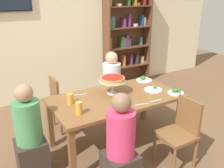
% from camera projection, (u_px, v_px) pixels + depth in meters
% --- Properties ---
extents(ground_plane, '(12.00, 12.00, 0.00)m').
position_uv_depth(ground_plane, '(115.00, 143.00, 3.55)').
color(ground_plane, brown).
extents(rear_partition, '(8.00, 0.12, 2.80)m').
position_uv_depth(rear_partition, '(58.00, 28.00, 4.83)').
color(rear_partition, beige).
rests_on(rear_partition, ground_plane).
extents(dining_table, '(1.73, 0.93, 0.74)m').
position_uv_depth(dining_table, '(116.00, 102.00, 3.32)').
color(dining_table, brown).
rests_on(dining_table, ground_plane).
extents(bookshelf, '(1.17, 0.30, 2.21)m').
position_uv_depth(bookshelf, '(126.00, 37.00, 5.48)').
color(bookshelf, brown).
rests_on(bookshelf, ground_plane).
extents(diner_far_right, '(0.34, 0.34, 1.15)m').
position_uv_depth(diner_far_right, '(112.00, 89.00, 4.20)').
color(diner_far_right, '#382D28').
rests_on(diner_far_right, ground_plane).
extents(diner_near_left, '(0.34, 0.34, 1.15)m').
position_uv_depth(diner_near_left, '(121.00, 151.00, 2.57)').
color(diner_near_left, '#382D28').
rests_on(diner_near_left, ground_plane).
extents(diner_head_west, '(0.34, 0.34, 1.15)m').
position_uv_depth(diner_head_west, '(30.00, 138.00, 2.80)').
color(diner_head_west, '#382D28').
rests_on(diner_head_west, ground_plane).
extents(chair_near_right, '(0.40, 0.40, 0.87)m').
position_uv_depth(chair_near_right, '(181.00, 130.00, 2.98)').
color(chair_near_right, brown).
rests_on(chair_near_right, ground_plane).
extents(chair_far_left, '(0.40, 0.40, 0.87)m').
position_uv_depth(chair_far_left, '(62.00, 101.00, 3.78)').
color(chair_far_left, brown).
rests_on(chair_far_left, ground_plane).
extents(deep_dish_pizza_stand, '(0.36, 0.36, 0.24)m').
position_uv_depth(deep_dish_pizza_stand, '(112.00, 80.00, 3.31)').
color(deep_dish_pizza_stand, silver).
rests_on(deep_dish_pizza_stand, dining_table).
extents(salad_plate_near_diner, '(0.25, 0.25, 0.06)m').
position_uv_depth(salad_plate_near_diner, '(154.00, 89.00, 3.50)').
color(salad_plate_near_diner, white).
rests_on(salad_plate_near_diner, dining_table).
extents(salad_plate_far_diner, '(0.25, 0.25, 0.07)m').
position_uv_depth(salad_plate_far_diner, '(144.00, 79.00, 3.88)').
color(salad_plate_far_diner, white).
rests_on(salad_plate_far_diner, dining_table).
extents(salad_plate_spare, '(0.22, 0.22, 0.07)m').
position_uv_depth(salad_plate_spare, '(176.00, 92.00, 3.39)').
color(salad_plate_spare, white).
rests_on(salad_plate_spare, dining_table).
extents(beer_glass_amber_tall, '(0.08, 0.08, 0.15)m').
position_uv_depth(beer_glass_amber_tall, '(79.00, 108.00, 2.79)').
color(beer_glass_amber_tall, gold).
rests_on(beer_glass_amber_tall, dining_table).
extents(beer_glass_amber_short, '(0.08, 0.08, 0.13)m').
position_uv_depth(beer_glass_amber_short, '(70.00, 99.00, 3.06)').
color(beer_glass_amber_short, gold).
rests_on(beer_glass_amber_short, dining_table).
extents(water_glass_clear_near, '(0.07, 0.07, 0.09)m').
position_uv_depth(water_glass_clear_near, '(115.00, 102.00, 3.01)').
color(water_glass_clear_near, white).
rests_on(water_glass_clear_near, dining_table).
extents(cutlery_fork_near, '(0.18, 0.03, 0.00)m').
position_uv_depth(cutlery_fork_near, '(119.00, 84.00, 3.73)').
color(cutlery_fork_near, silver).
rests_on(cutlery_fork_near, dining_table).
extents(cutlery_knife_near, '(0.18, 0.02, 0.00)m').
position_uv_depth(cutlery_knife_near, '(155.00, 101.00, 3.16)').
color(cutlery_knife_near, silver).
rests_on(cutlery_knife_near, dining_table).
extents(cutlery_fork_far, '(0.18, 0.06, 0.00)m').
position_uv_depth(cutlery_fork_far, '(80.00, 95.00, 3.35)').
color(cutlery_fork_far, silver).
rests_on(cutlery_fork_far, dining_table).
extents(cutlery_knife_far, '(0.18, 0.05, 0.00)m').
position_uv_depth(cutlery_knife_far, '(142.00, 104.00, 3.06)').
color(cutlery_knife_far, silver).
rests_on(cutlery_knife_far, dining_table).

